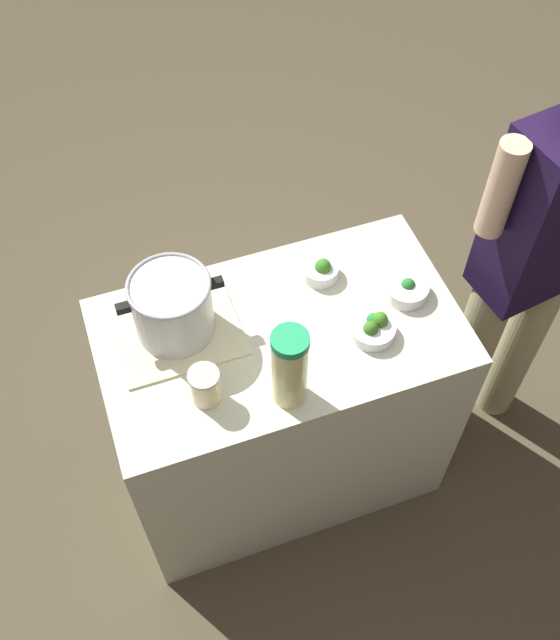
{
  "coord_description": "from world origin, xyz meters",
  "views": [
    {
      "loc": [
        -0.41,
        -1.15,
        2.63
      ],
      "look_at": [
        0.0,
        0.0,
        0.94
      ],
      "focal_mm": 41.68,
      "sensor_mm": 36.0,
      "label": 1
    }
  ],
  "objects": [
    {
      "name": "ground_plane",
      "position": [
        0.0,
        0.0,
        0.0
      ],
      "size": [
        8.0,
        8.0,
        0.0
      ],
      "primitive_type": "plane",
      "color": "#4C4430"
    },
    {
      "name": "counter_slab",
      "position": [
        0.0,
        0.0,
        0.44
      ],
      "size": [
        1.05,
        0.6,
        0.89
      ],
      "primitive_type": "cube",
      "color": "beige",
      "rests_on": "ground_plane"
    },
    {
      "name": "dish_cloth",
      "position": [
        -0.28,
        0.1,
        0.89
      ],
      "size": [
        0.35,
        0.31,
        0.01
      ],
      "primitive_type": "cube",
      "color": "beige",
      "rests_on": "counter_slab"
    },
    {
      "name": "cooking_pot",
      "position": [
        -0.28,
        0.1,
        1.0
      ],
      "size": [
        0.3,
        0.23,
        0.2
      ],
      "color": "#B7B7BC",
      "rests_on": "dish_cloth"
    },
    {
      "name": "lemonade_pitcher",
      "position": [
        -0.05,
        -0.21,
        1.02
      ],
      "size": [
        0.1,
        0.1,
        0.27
      ],
      "color": "beige",
      "rests_on": "counter_slab"
    },
    {
      "name": "mason_jar",
      "position": [
        -0.26,
        -0.14,
        0.95
      ],
      "size": [
        0.09,
        0.09,
        0.12
      ],
      "color": "beige",
      "rests_on": "counter_slab"
    },
    {
      "name": "broccoli_bowl_front",
      "position": [
        0.25,
        -0.1,
        0.92
      ],
      "size": [
        0.13,
        0.13,
        0.07
      ],
      "color": "silver",
      "rests_on": "counter_slab"
    },
    {
      "name": "broccoli_bowl_center",
      "position": [
        0.18,
        0.15,
        0.92
      ],
      "size": [
        0.11,
        0.11,
        0.07
      ],
      "color": "silver",
      "rests_on": "counter_slab"
    },
    {
      "name": "broccoli_bowl_back",
      "position": [
        0.4,
        0.0,
        0.91
      ],
      "size": [
        0.13,
        0.13,
        0.06
      ],
      "color": "silver",
      "rests_on": "counter_slab"
    },
    {
      "name": "person_cook",
      "position": [
        0.81,
        -0.03,
        0.9
      ],
      "size": [
        0.5,
        0.25,
        1.63
      ],
      "color": "tan",
      "rests_on": "ground_plane"
    }
  ]
}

